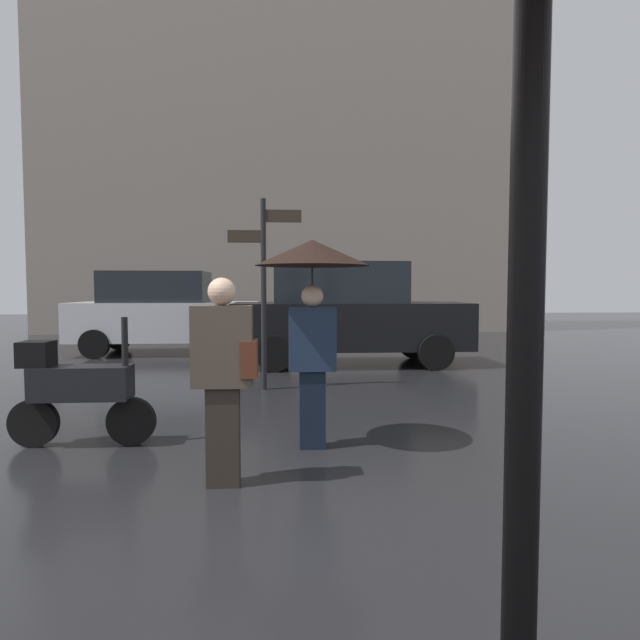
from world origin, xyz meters
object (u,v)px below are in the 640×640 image
pedestrian_with_umbrella (312,278)px  parked_car_left (164,312)px  pedestrian_with_bag (225,368)px  parked_scooter (77,389)px  street_signpost (264,274)px  parked_car_right (347,313)px

pedestrian_with_umbrella → parked_car_left: 8.20m
pedestrian_with_umbrella → pedestrian_with_bag: size_ratio=1.23×
pedestrian_with_bag → parked_scooter: size_ratio=1.16×
pedestrian_with_umbrella → street_signpost: 3.04m
parked_scooter → pedestrian_with_bag: bearing=-25.8°
parked_scooter → street_signpost: (1.68, 2.78, 1.16)m
pedestrian_with_umbrella → pedestrian_with_bag: 1.36m
parked_scooter → parked_car_left: parked_car_left is taller
pedestrian_with_bag → street_signpost: 3.99m
street_signpost → pedestrian_with_bag: bearing=-92.4°
pedestrian_with_umbrella → street_signpost: bearing=98.4°
parked_car_left → parked_car_right: 4.51m
parked_car_left → pedestrian_with_bag: bearing=-60.9°
pedestrian_with_umbrella → street_signpost: size_ratio=0.69×
parked_car_left → parked_scooter: bearing=-69.9°
street_signpost → parked_car_right: bearing=58.6°
parked_car_left → parked_car_right: (3.99, -2.11, 0.06)m
parked_scooter → pedestrian_with_umbrella: bearing=5.6°
parked_car_left → street_signpost: street_signpost is taller
pedestrian_with_bag → street_signpost: bearing=-171.8°
parked_car_left → street_signpost: bearing=-47.9°
street_signpost → pedestrian_with_umbrella: bearing=-79.6°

